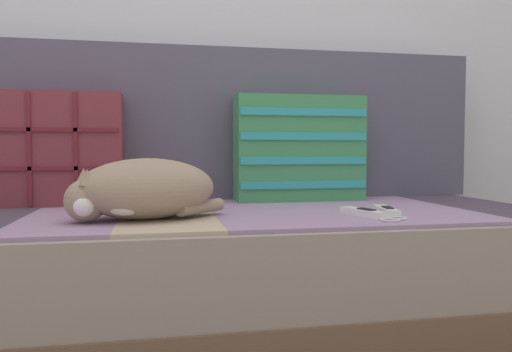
{
  "coord_description": "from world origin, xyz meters",
  "views": [
    {
      "loc": [
        -0.15,
        -1.31,
        0.54
      ],
      "look_at": [
        0.12,
        0.05,
        0.47
      ],
      "focal_mm": 35.0,
      "sensor_mm": 36.0,
      "label": 1
    }
  ],
  "objects_px": {
    "throw_pillow_striped": "(299,148)",
    "couch": "(209,273)",
    "game_remote_near": "(365,213)",
    "game_remote_far": "(387,211)",
    "sleeping_cat": "(141,190)",
    "throw_pillow_quilted": "(57,149)"
  },
  "relations": [
    {
      "from": "couch",
      "to": "game_remote_far",
      "type": "bearing_deg",
      "value": -24.1
    },
    {
      "from": "couch",
      "to": "game_remote_near",
      "type": "distance_m",
      "value": 0.49
    },
    {
      "from": "throw_pillow_striped",
      "to": "game_remote_near",
      "type": "bearing_deg",
      "value": -83.43
    },
    {
      "from": "couch",
      "to": "sleeping_cat",
      "type": "distance_m",
      "value": 0.36
    },
    {
      "from": "couch",
      "to": "throw_pillow_striped",
      "type": "distance_m",
      "value": 0.54
    },
    {
      "from": "game_remote_near",
      "to": "throw_pillow_quilted",
      "type": "bearing_deg",
      "value": 152.11
    },
    {
      "from": "game_remote_near",
      "to": "game_remote_far",
      "type": "distance_m",
      "value": 0.08
    },
    {
      "from": "throw_pillow_striped",
      "to": "couch",
      "type": "bearing_deg",
      "value": -147.75
    },
    {
      "from": "throw_pillow_striped",
      "to": "game_remote_near",
      "type": "distance_m",
      "value": 0.47
    },
    {
      "from": "throw_pillow_quilted",
      "to": "game_remote_near",
      "type": "height_order",
      "value": "throw_pillow_quilted"
    },
    {
      "from": "throw_pillow_quilted",
      "to": "game_remote_near",
      "type": "relative_size",
      "value": 1.94
    },
    {
      "from": "throw_pillow_striped",
      "to": "throw_pillow_quilted",
      "type": "bearing_deg",
      "value": 179.97
    },
    {
      "from": "sleeping_cat",
      "to": "game_remote_far",
      "type": "height_order",
      "value": "sleeping_cat"
    },
    {
      "from": "throw_pillow_quilted",
      "to": "throw_pillow_striped",
      "type": "relative_size",
      "value": 0.91
    },
    {
      "from": "sleeping_cat",
      "to": "game_remote_near",
      "type": "distance_m",
      "value": 0.57
    },
    {
      "from": "throw_pillow_striped",
      "to": "game_remote_far",
      "type": "bearing_deg",
      "value": -73.18
    },
    {
      "from": "throw_pillow_striped",
      "to": "sleeping_cat",
      "type": "relative_size",
      "value": 1.11
    },
    {
      "from": "game_remote_far",
      "to": "sleeping_cat",
      "type": "bearing_deg",
      "value": 177.31
    },
    {
      "from": "couch",
      "to": "throw_pillow_striped",
      "type": "relative_size",
      "value": 4.72
    },
    {
      "from": "couch",
      "to": "game_remote_far",
      "type": "distance_m",
      "value": 0.54
    },
    {
      "from": "couch",
      "to": "game_remote_far",
      "type": "relative_size",
      "value": 10.02
    },
    {
      "from": "game_remote_far",
      "to": "couch",
      "type": "bearing_deg",
      "value": 155.9
    }
  ]
}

